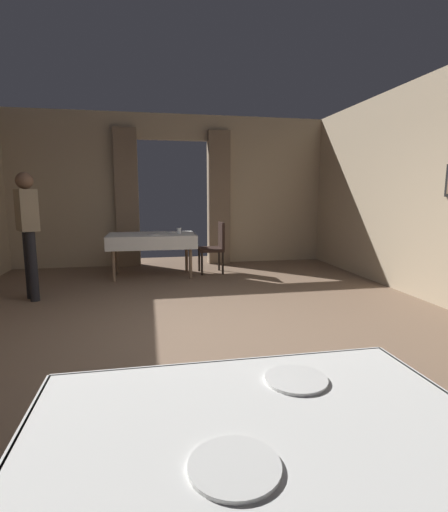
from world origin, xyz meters
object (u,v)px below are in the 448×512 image
at_px(plate_near_a, 234,466).
at_px(plate_mid_b, 171,232).
at_px(person_waiter_by_doorway, 28,225).
at_px(dining_table_near, 262,459).
at_px(chair_mid_right, 215,245).
at_px(dining_table_mid, 152,239).
at_px(plate_near_b, 296,379).
at_px(plate_mid_a, 153,234).
at_px(glass_mid_c, 179,231).

xyz_separation_m(plate_near_a, plate_mid_b, (0.21, 6.20, 0.00)).
relative_size(plate_near_a, person_waiter_by_doorway, 0.14).
bearing_deg(dining_table_near, chair_mid_right, 81.53).
xyz_separation_m(dining_table_mid, plate_near_a, (0.14, -5.97, 0.09)).
distance_m(plate_near_b, plate_mid_a, 5.42).
xyz_separation_m(plate_mid_a, glass_mid_c, (0.45, 0.12, 0.04)).
bearing_deg(plate_near_b, plate_mid_b, 91.18).
xyz_separation_m(dining_table_near, dining_table_mid, (-0.26, 5.84, 0.00)).
height_order(dining_table_mid, person_waiter_by_doorway, person_waiter_by_doorway).
bearing_deg(chair_mid_right, dining_table_mid, -175.67).
height_order(plate_near_a, plate_mid_b, same).
height_order(dining_table_near, plate_mid_b, plate_mid_b).
distance_m(chair_mid_right, plate_mid_b, 0.84).
height_order(chair_mid_right, plate_near_a, chair_mid_right).
distance_m(dining_table_mid, plate_mid_b, 0.42).
height_order(plate_near_b, plate_mid_a, same).
height_order(glass_mid_c, person_waiter_by_doorway, person_waiter_by_doorway).
bearing_deg(glass_mid_c, plate_mid_a, -165.37).
distance_m(chair_mid_right, plate_near_a, 6.15).
bearing_deg(plate_near_b, person_waiter_by_doorway, 116.04).
xyz_separation_m(dining_table_near, plate_near_b, (0.21, 0.27, 0.09)).
distance_m(plate_near_b, person_waiter_by_doorway, 4.79).
distance_m(dining_table_near, glass_mid_c, 5.80).
bearing_deg(dining_table_near, plate_mid_a, 92.34).
xyz_separation_m(dining_table_near, person_waiter_by_doorway, (-1.89, 4.58, 0.36)).
height_order(plate_mid_a, person_waiter_by_doorway, person_waiter_by_doorway).
bearing_deg(chair_mid_right, person_waiter_by_doorway, -154.01).
relative_size(plate_near_b, plate_mid_b, 1.24).
relative_size(plate_near_a, glass_mid_c, 2.35).
distance_m(glass_mid_c, person_waiter_by_doorway, 2.44).
bearing_deg(plate_near_b, plate_mid_a, 94.69).
relative_size(dining_table_near, plate_mid_a, 6.57).
relative_size(plate_near_a, plate_near_b, 1.02).
bearing_deg(plate_mid_b, person_waiter_by_doorway, -143.09).
xyz_separation_m(plate_mid_b, person_waiter_by_doorway, (-1.98, -1.49, 0.27)).
distance_m(plate_near_a, plate_mid_b, 6.20).
relative_size(plate_mid_b, person_waiter_by_doorway, 0.11).
bearing_deg(person_waiter_by_doorway, plate_near_a, -69.33).
height_order(plate_near_a, plate_mid_a, same).
height_order(chair_mid_right, plate_mid_b, chair_mid_right).
distance_m(chair_mid_right, plate_near_b, 5.70).
bearing_deg(glass_mid_c, plate_near_b, -90.03).
distance_m(dining_table_mid, plate_near_b, 5.59).
bearing_deg(person_waiter_by_doorway, dining_table_mid, 37.75).
distance_m(chair_mid_right, plate_mid_a, 1.17).
xyz_separation_m(dining_table_near, plate_mid_a, (-0.23, 5.67, 0.09)).
bearing_deg(glass_mid_c, person_waiter_by_doorway, -150.01).
height_order(dining_table_near, dining_table_mid, same).
bearing_deg(plate_near_b, dining_table_mid, 94.80).
xyz_separation_m(chair_mid_right, plate_mid_b, (-0.79, 0.14, 0.24)).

